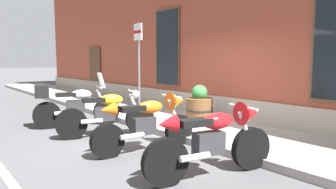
# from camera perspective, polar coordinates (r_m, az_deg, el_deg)

# --- Properties ---
(ground_plane) EXTENTS (140.00, 140.00, 0.00)m
(ground_plane) POSITION_cam_1_polar(r_m,az_deg,el_deg) (6.83, -1.01, -7.89)
(ground_plane) COLOR #424244
(sidewalk) EXTENTS (33.06, 2.32, 0.14)m
(sidewalk) POSITION_cam_1_polar(r_m,az_deg,el_deg) (7.56, 6.01, -5.97)
(sidewalk) COLOR gray
(sidewalk) RESTS_ON ground_plane
(lane_stripe) EXTENTS (33.06, 0.12, 0.01)m
(lane_stripe) POSITION_cam_1_polar(r_m,az_deg,el_deg) (5.57, -28.71, -11.98)
(lane_stripe) COLOR silver
(lane_stripe) RESTS_ON ground_plane
(motorcycle_silver_touring) EXTENTS (0.87, 2.11, 1.37)m
(motorcycle_silver_touring) POSITION_cam_1_polar(r_m,az_deg,el_deg) (8.13, -17.26, -1.80)
(motorcycle_silver_touring) COLOR black
(motorcycle_silver_touring) RESTS_ON ground_plane
(motorcycle_yellow_naked) EXTENTS (0.84, 2.13, 1.01)m
(motorcycle_yellow_naked) POSITION_cam_1_polar(r_m,az_deg,el_deg) (6.93, -11.13, -3.61)
(motorcycle_yellow_naked) COLOR black
(motorcycle_yellow_naked) RESTS_ON ground_plane
(motorcycle_orange_sport) EXTENTS (0.62, 2.15, 1.07)m
(motorcycle_orange_sport) POSITION_cam_1_polar(r_m,az_deg,el_deg) (5.74, -3.39, -4.71)
(motorcycle_orange_sport) COLOR black
(motorcycle_orange_sport) RESTS_ON ground_plane
(motorcycle_red_sport) EXTENTS (0.72, 2.11, 1.07)m
(motorcycle_red_sport) POSITION_cam_1_polar(r_m,az_deg,el_deg) (4.50, 8.96, -7.92)
(motorcycle_red_sport) COLOR black
(motorcycle_red_sport) RESTS_ON ground_plane
(parking_sign) EXTENTS (0.36, 0.07, 2.56)m
(parking_sign) POSITION_cam_1_polar(r_m,az_deg,el_deg) (8.43, -5.50, 7.04)
(parking_sign) COLOR #4C4C51
(parking_sign) RESTS_ON sidewalk
(barrel_planter) EXTENTS (0.71, 0.71, 0.93)m
(barrel_planter) POSITION_cam_1_polar(r_m,az_deg,el_deg) (7.82, 5.85, -2.26)
(barrel_planter) COLOR brown
(barrel_planter) RESTS_ON sidewalk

